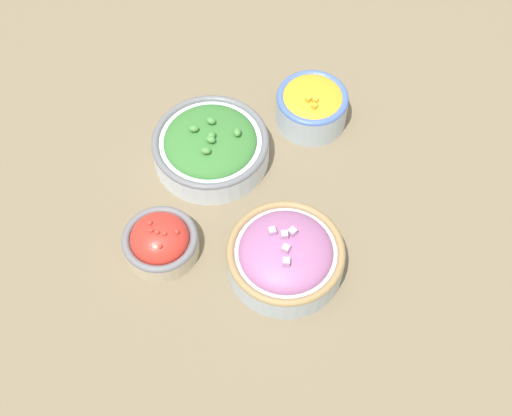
{
  "coord_description": "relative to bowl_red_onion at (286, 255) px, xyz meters",
  "views": [
    {
      "loc": [
        -0.45,
        -0.34,
        0.95
      ],
      "look_at": [
        0.0,
        0.0,
        0.03
      ],
      "focal_mm": 50.0,
      "sensor_mm": 36.0,
      "label": 1
    }
  ],
  "objects": [
    {
      "name": "ground_plane",
      "position": [
        0.04,
        0.08,
        -0.03
      ],
      "size": [
        3.0,
        3.0,
        0.0
      ],
      "primitive_type": "plane",
      "color": "#75664C"
    },
    {
      "name": "bowl_squash",
      "position": [
        0.25,
        0.13,
        0.0
      ],
      "size": [
        0.12,
        0.12,
        0.07
      ],
      "color": "#B2C1CC",
      "rests_on": "ground_plane"
    },
    {
      "name": "bowl_red_onion",
      "position": [
        0.0,
        0.0,
        0.0
      ],
      "size": [
        0.17,
        0.17,
        0.08
      ],
      "color": "#B2C1CC",
      "rests_on": "ground_plane"
    },
    {
      "name": "bowl_cherry_tomatoes",
      "position": [
        -0.09,
        0.16,
        -0.01
      ],
      "size": [
        0.11,
        0.11,
        0.06
      ],
      "color": "beige",
      "rests_on": "ground_plane"
    },
    {
      "name": "bowl_broccoli",
      "position": [
        0.09,
        0.21,
        -0.0
      ],
      "size": [
        0.19,
        0.19,
        0.07
      ],
      "color": "silver",
      "rests_on": "ground_plane"
    }
  ]
}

